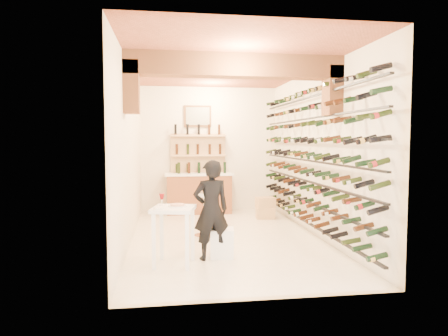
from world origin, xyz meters
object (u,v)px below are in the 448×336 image
back_counter (199,192)px  crate_lower (265,213)px  wine_rack (305,155)px  white_stool (222,243)px  tasting_table (174,217)px  chrome_barstool (206,211)px  person (211,210)px

back_counter → crate_lower: size_ratio=3.96×
crate_lower → wine_rack: bearing=-78.6°
white_stool → tasting_table: bearing=-159.2°
tasting_table → crate_lower: 3.95m
wine_rack → white_stool: wine_rack is taller
chrome_barstool → crate_lower: 2.25m
back_counter → person: (-0.13, -3.97, 0.24)m
wine_rack → white_stool: bearing=-145.5°
chrome_barstool → crate_lower: (1.56, 1.57, -0.37)m
tasting_table → back_counter: bearing=93.1°
white_stool → chrome_barstool: (-0.13, 1.36, 0.27)m
tasting_table → crate_lower: (2.20, 3.23, -0.58)m
wine_rack → tasting_table: 3.08m
wine_rack → tasting_table: bearing=-149.3°
white_stool → person: 0.59m
tasting_table → chrome_barstool: 1.79m
back_counter → tasting_table: 4.22m
white_stool → crate_lower: size_ratio=1.05×
white_stool → crate_lower: white_stool is taller
back_counter → crate_lower: 1.80m
person → crate_lower: person is taller
wine_rack → person: wine_rack is taller
person → wine_rack: bearing=-157.0°
wine_rack → tasting_table: (-2.54, -1.51, -0.84)m
back_counter → person: size_ratio=1.10×
back_counter → crate_lower: bearing=-32.2°
back_counter → white_stool: 3.88m
person → crate_lower: (1.62, 3.04, -0.64)m
wine_rack → chrome_barstool: (-1.91, 0.14, -1.05)m
person → tasting_table: bearing=7.2°
tasting_table → chrome_barstool: size_ratio=1.22×
chrome_barstool → crate_lower: chrome_barstool is taller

